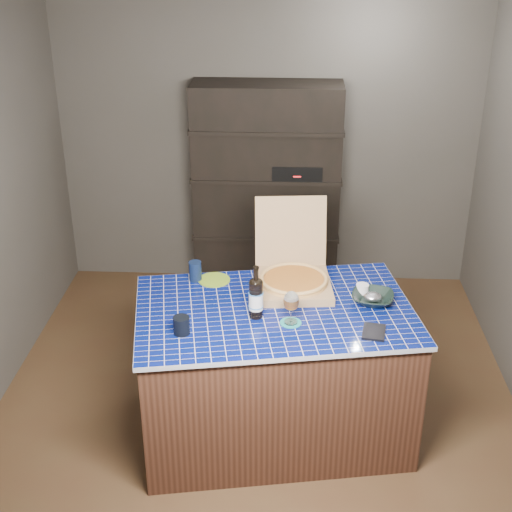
# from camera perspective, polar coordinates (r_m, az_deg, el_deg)

# --- Properties ---
(room) EXTENTS (3.50, 3.50, 3.50)m
(room) POSITION_cam_1_polar(r_m,az_deg,el_deg) (4.41, 0.16, 2.41)
(room) COLOR brown
(room) RESTS_ON ground
(shelving_unit) EXTENTS (1.20, 0.41, 1.80)m
(shelving_unit) POSITION_cam_1_polar(r_m,az_deg,el_deg) (5.96, 0.88, 5.21)
(shelving_unit) COLOR black
(shelving_unit) RESTS_ON floor
(kitchen_island) EXTENTS (1.78, 1.29, 0.89)m
(kitchen_island) POSITION_cam_1_polar(r_m,az_deg,el_deg) (4.46, 1.44, -9.19)
(kitchen_island) COLOR #4E2C1E
(kitchen_island) RESTS_ON floor
(pizza_box) EXTENTS (0.50, 0.59, 0.50)m
(pizza_box) POSITION_cam_1_polar(r_m,az_deg,el_deg) (4.42, 3.00, -1.69)
(pizza_box) COLOR tan
(pizza_box) RESTS_ON kitchen_island
(mead_bottle) EXTENTS (0.09, 0.09, 0.32)m
(mead_bottle) POSITION_cam_1_polar(r_m,az_deg,el_deg) (4.07, -0.01, -3.32)
(mead_bottle) COLOR black
(mead_bottle) RESTS_ON kitchen_island
(teal_trivet) EXTENTS (0.12, 0.12, 0.01)m
(teal_trivet) POSITION_cam_1_polar(r_m,az_deg,el_deg) (4.08, 2.79, -5.36)
(teal_trivet) COLOR teal
(teal_trivet) RESTS_ON kitchen_island
(wine_glass) EXTENTS (0.09, 0.09, 0.20)m
(wine_glass) POSITION_cam_1_polar(r_m,az_deg,el_deg) (4.01, 2.83, -3.66)
(wine_glass) COLOR white
(wine_glass) RESTS_ON teal_trivet
(tumbler) EXTENTS (0.09, 0.09, 0.10)m
(tumbler) POSITION_cam_1_polar(r_m,az_deg,el_deg) (3.98, -5.98, -5.53)
(tumbler) COLOR black
(tumbler) RESTS_ON kitchen_island
(dvd_case) EXTENTS (0.15, 0.19, 0.01)m
(dvd_case) POSITION_cam_1_polar(r_m,az_deg,el_deg) (4.03, 9.41, -6.01)
(dvd_case) COLOR black
(dvd_case) RESTS_ON kitchen_island
(bowl) EXTENTS (0.29, 0.29, 0.06)m
(bowl) POSITION_cam_1_polar(r_m,az_deg,el_deg) (4.32, 9.31, -3.35)
(bowl) COLOR black
(bowl) RESTS_ON kitchen_island
(foil_contents) EXTENTS (0.11, 0.09, 0.05)m
(foil_contents) POSITION_cam_1_polar(r_m,az_deg,el_deg) (4.31, 9.32, -3.24)
(foil_contents) COLOR silver
(foil_contents) RESTS_ON bowl
(white_jar) EXTENTS (0.08, 0.08, 0.07)m
(white_jar) POSITION_cam_1_polar(r_m,az_deg,el_deg) (4.40, 8.50, -2.66)
(white_jar) COLOR white
(white_jar) RESTS_ON kitchen_island
(navy_cup) EXTENTS (0.08, 0.08, 0.13)m
(navy_cup) POSITION_cam_1_polar(r_m,az_deg,el_deg) (4.52, -4.88, -1.21)
(navy_cup) COLOR black
(navy_cup) RESTS_ON kitchen_island
(green_trivet) EXTENTS (0.20, 0.20, 0.01)m
(green_trivet) POSITION_cam_1_polar(r_m,az_deg,el_deg) (4.53, -3.37, -1.91)
(green_trivet) COLOR olive
(green_trivet) RESTS_ON kitchen_island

